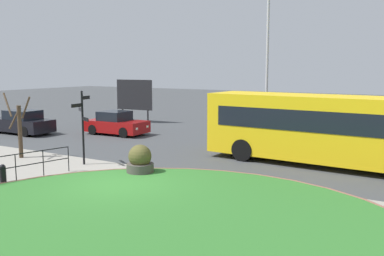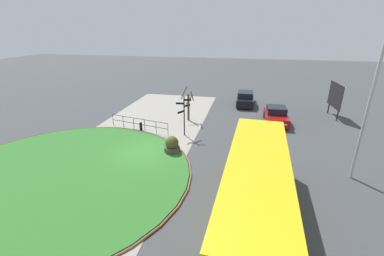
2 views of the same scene
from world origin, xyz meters
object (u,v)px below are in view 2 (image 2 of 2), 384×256
object	(u,v)px
bus_yellow	(256,190)
planter_near_signpost	(172,145)
car_near_lane	(276,116)
lamppost_tall	(371,98)
bollard_foreground	(141,126)
street_tree_bare	(188,105)
signpost_directional	(184,113)
billboard_left	(336,96)
car_far_lane	(245,99)

from	to	relation	value
bus_yellow	planter_near_signpost	xyz separation A→B (m)	(-5.74, -5.39, -1.10)
car_near_lane	lamppost_tall	world-z (taller)	lamppost_tall
bus_yellow	bollard_foreground	bearing A→B (deg)	47.69
bollard_foreground	street_tree_bare	world-z (taller)	street_tree_bare
signpost_directional	car_near_lane	distance (m)	8.76
signpost_directional	planter_near_signpost	bearing A→B (deg)	-1.78
bollard_foreground	car_near_lane	xyz separation A→B (m)	(-4.27, 11.18, 0.30)
signpost_directional	car_near_lane	size ratio (longest dim) A/B	0.81
bollard_foreground	bus_yellow	xyz separation A→B (m)	(9.17, 9.09, 1.26)
signpost_directional	car_near_lane	world-z (taller)	signpost_directional
signpost_directional	bus_yellow	bearing A→B (deg)	30.77
bus_yellow	planter_near_signpost	size ratio (longest dim) A/B	8.63
car_near_lane	street_tree_bare	distance (m)	7.95
signpost_directional	street_tree_bare	bearing A→B (deg)	-172.54
signpost_directional	billboard_left	distance (m)	14.86
bus_yellow	planter_near_signpost	bearing A→B (deg)	46.16
billboard_left	planter_near_signpost	xyz separation A→B (m)	(10.57, -12.97, -1.52)
bus_yellow	car_near_lane	xyz separation A→B (m)	(-13.44, 2.09, -0.96)
car_near_lane	car_far_lane	world-z (taller)	car_far_lane
bus_yellow	lamppost_tall	world-z (taller)	lamppost_tall
bollard_foreground	car_far_lane	xyz separation A→B (m)	(-9.69, 8.34, 0.33)
bus_yellow	billboard_left	bearing A→B (deg)	-21.99
signpost_directional	billboard_left	xyz separation A→B (m)	(-7.41, 12.87, 0.15)
bollard_foreground	planter_near_signpost	world-z (taller)	planter_near_signpost
signpost_directional	planter_near_signpost	distance (m)	3.44
bollard_foreground	car_far_lane	size ratio (longest dim) A/B	0.16
street_tree_bare	planter_near_signpost	bearing A→B (deg)	3.17
car_near_lane	street_tree_bare	size ratio (longest dim) A/B	1.30
car_near_lane	car_far_lane	distance (m)	6.11
bollard_foreground	car_far_lane	bearing A→B (deg)	139.26
car_far_lane	billboard_left	bearing A→B (deg)	-107.45
lamppost_tall	billboard_left	size ratio (longest dim) A/B	2.71
bollard_foreground	bus_yellow	world-z (taller)	bus_yellow
bollard_foreground	planter_near_signpost	distance (m)	5.05
car_near_lane	billboard_left	world-z (taller)	billboard_left
car_near_lane	lamppost_tall	distance (m)	10.13
bus_yellow	billboard_left	world-z (taller)	billboard_left
car_far_lane	street_tree_bare	size ratio (longest dim) A/B	1.46
bollard_foreground	street_tree_bare	bearing A→B (deg)	135.10
car_far_lane	car_near_lane	bearing A→B (deg)	-152.80
signpost_directional	bus_yellow	distance (m)	10.35
planter_near_signpost	street_tree_bare	xyz separation A→B (m)	(-6.77, -0.37, 0.95)
lamppost_tall	billboard_left	bearing A→B (deg)	169.94
signpost_directional	bus_yellow	world-z (taller)	signpost_directional
car_near_lane	bus_yellow	bearing A→B (deg)	-10.81
signpost_directional	billboard_left	world-z (taller)	billboard_left
car_far_lane	planter_near_signpost	size ratio (longest dim) A/B	3.72
billboard_left	car_near_lane	bearing A→B (deg)	-66.70
planter_near_signpost	bollard_foreground	bearing A→B (deg)	-132.86
bollard_foreground	planter_near_signpost	xyz separation A→B (m)	(3.43, 3.70, 0.16)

